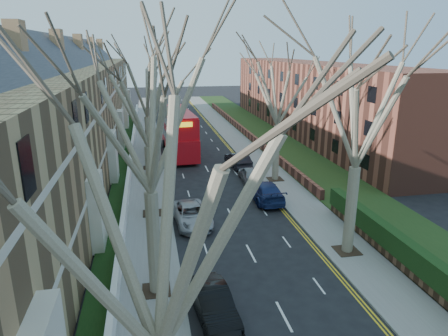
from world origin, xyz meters
TOP-DOWN VIEW (x-y plane):
  - pavement_left at (-6.00, 39.00)m, footprint 3.00×102.00m
  - pavement_right at (6.00, 39.00)m, footprint 3.00×102.00m
  - terrace_left at (-13.65, 31.00)m, footprint 9.70×78.00m
  - flats_right at (17.46, 43.00)m, footprint 13.97×54.00m
  - front_wall_left at (-7.65, 31.00)m, footprint 0.30×78.00m
  - grass_verge_right at (10.50, 39.00)m, footprint 6.00×102.00m
  - tree_left_near at (-5.70, -4.00)m, footprint 9.80×9.80m
  - tree_left_mid at (-5.70, 6.00)m, footprint 10.50×10.50m
  - tree_left_far at (-5.70, 16.00)m, footprint 10.15×10.15m
  - tree_left_dist at (-5.70, 28.00)m, footprint 10.50×10.50m
  - tree_right_mid at (5.70, 8.00)m, footprint 10.50×10.50m
  - tree_right_far at (5.70, 22.00)m, footprint 10.15×10.15m
  - double_decker_bus at (-2.24, 33.54)m, footprint 3.55×12.08m
  - car_left_mid at (-3.20, 3.56)m, footprint 2.04×4.51m
  - car_left_far at (-3.01, 13.89)m, footprint 2.79×5.21m
  - car_right_near at (3.30, 17.33)m, footprint 2.24×5.41m
  - car_right_mid at (3.33, 22.27)m, footprint 1.78×4.13m
  - car_right_far at (3.27, 26.92)m, footprint 2.09×4.84m

SIDE VIEW (x-z plane):
  - pavement_left at x=-6.00m, z-range 0.00..0.12m
  - pavement_right at x=6.00m, z-range 0.00..0.12m
  - grass_verge_right at x=10.50m, z-range 0.12..0.18m
  - front_wall_left at x=-7.65m, z-range 0.12..1.12m
  - car_right_mid at x=3.33m, z-range 0.00..1.39m
  - car_left_far at x=-3.01m, z-range 0.00..1.39m
  - car_left_mid at x=-3.20m, z-range 0.00..1.44m
  - car_right_far at x=3.27m, z-range 0.00..1.55m
  - car_right_near at x=3.30m, z-range 0.00..1.56m
  - double_decker_bus at x=-2.24m, z-range -0.03..4.93m
  - flats_right at x=17.46m, z-range -0.02..9.98m
  - terrace_left at x=-13.65m, z-range -1.27..12.33m
  - tree_left_near at x=-5.70m, z-range 2.06..15.79m
  - tree_left_far at x=-5.70m, z-range 2.13..16.35m
  - tree_right_far at x=5.70m, z-range 2.13..16.35m
  - tree_left_mid at x=-5.70m, z-range 2.20..16.91m
  - tree_right_mid at x=5.70m, z-range 2.20..16.91m
  - tree_left_dist at x=-5.70m, z-range 2.20..16.91m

